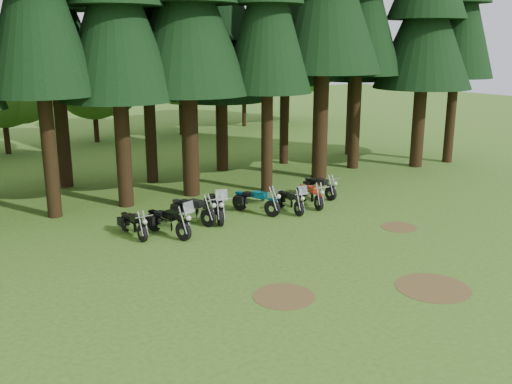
% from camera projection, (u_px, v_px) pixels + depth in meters
% --- Properties ---
extents(ground, '(120.00, 120.00, 0.00)m').
position_uv_depth(ground, '(319.00, 254.00, 19.51)').
color(ground, '#315A19').
rests_on(ground, ground).
extents(pine_back_4, '(4.94, 4.94, 13.78)m').
position_uv_depth(pine_back_4, '(220.00, 18.00, 30.21)').
color(pine_back_4, black).
rests_on(pine_back_4, ground).
extents(decid_3, '(6.12, 5.95, 7.65)m').
position_uv_depth(decid_3, '(6.00, 83.00, 35.95)').
color(decid_3, black).
rests_on(decid_3, ground).
extents(decid_4, '(5.93, 5.76, 7.41)m').
position_uv_depth(decid_4, '(97.00, 81.00, 40.34)').
color(decid_4, black).
rests_on(decid_4, ground).
extents(decid_5, '(8.45, 8.21, 10.56)m').
position_uv_depth(decid_5, '(185.00, 53.00, 43.01)').
color(decid_5, black).
rests_on(decid_5, ground).
extents(decid_6, '(7.06, 6.86, 8.82)m').
position_uv_depth(decid_6, '(248.00, 64.00, 47.86)').
color(decid_6, black).
rests_on(decid_6, ground).
extents(decid_7, '(8.44, 8.20, 10.55)m').
position_uv_depth(decid_7, '(293.00, 52.00, 49.95)').
color(decid_7, black).
rests_on(decid_7, ground).
extents(dirt_patch_0, '(1.80, 1.80, 0.01)m').
position_uv_depth(dirt_patch_0, '(284.00, 296.00, 16.29)').
color(dirt_patch_0, '#4C3D1E').
rests_on(dirt_patch_0, ground).
extents(dirt_patch_1, '(1.40, 1.40, 0.01)m').
position_uv_depth(dirt_patch_1, '(399.00, 227.00, 22.35)').
color(dirt_patch_1, '#4C3D1E').
rests_on(dirt_patch_1, ground).
extents(dirt_patch_2, '(2.20, 2.20, 0.01)m').
position_uv_depth(dirt_patch_2, '(433.00, 288.00, 16.85)').
color(dirt_patch_2, '#4C3D1E').
rests_on(dirt_patch_2, ground).
extents(motorcycle_0, '(0.33, 2.11, 0.86)m').
position_uv_depth(motorcycle_0, '(133.00, 225.00, 21.22)').
color(motorcycle_0, black).
rests_on(motorcycle_0, ground).
extents(motorcycle_1, '(0.95, 2.41, 1.53)m').
position_uv_depth(motorcycle_1, '(168.00, 223.00, 21.25)').
color(motorcycle_1, black).
rests_on(motorcycle_1, ground).
extents(motorcycle_2, '(0.93, 2.31, 0.98)m').
position_uv_depth(motorcycle_2, '(192.00, 211.00, 22.80)').
color(motorcycle_2, black).
rests_on(motorcycle_2, ground).
extents(motorcycle_3, '(1.11, 2.43, 1.56)m').
position_uv_depth(motorcycle_3, '(216.00, 207.00, 23.20)').
color(motorcycle_3, black).
rests_on(motorcycle_3, ground).
extents(motorcycle_4, '(0.99, 2.29, 0.97)m').
position_uv_depth(motorcycle_4, '(256.00, 202.00, 24.04)').
color(motorcycle_4, black).
rests_on(motorcycle_4, ground).
extents(motorcycle_5, '(0.52, 2.17, 1.36)m').
position_uv_depth(motorcycle_5, '(290.00, 201.00, 24.33)').
color(motorcycle_5, black).
rests_on(motorcycle_5, ground).
extents(motorcycle_6, '(0.65, 2.20, 0.91)m').
position_uv_depth(motorcycle_6, '(311.00, 195.00, 25.21)').
color(motorcycle_6, black).
rests_on(motorcycle_6, ground).
extents(motorcycle_7, '(0.33, 2.20, 0.89)m').
position_uv_depth(motorcycle_7, '(319.00, 187.00, 26.65)').
color(motorcycle_7, black).
rests_on(motorcycle_7, ground).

